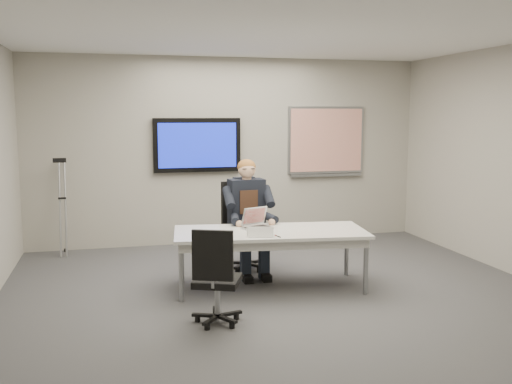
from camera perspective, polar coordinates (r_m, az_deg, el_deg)
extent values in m
cube|color=#3B3B3D|center=(6.08, 3.19, -11.01)|extent=(6.00, 6.00, 0.02)
cube|color=white|center=(5.82, 3.41, 16.09)|extent=(6.00, 6.00, 0.02)
cube|color=#A39F93|center=(8.68, -2.67, 4.11)|extent=(6.00, 0.02, 2.80)
cube|color=#A39F93|center=(3.08, 20.29, -3.20)|extent=(6.00, 0.02, 2.80)
cube|color=silver|center=(6.43, 1.44, -4.03)|extent=(2.23, 1.15, 0.04)
cube|color=#BABAB6|center=(6.44, 1.44, -4.65)|extent=(2.13, 1.05, 0.09)
cylinder|color=gray|center=(6.07, -7.48, -8.01)|extent=(0.05, 0.05, 0.62)
cylinder|color=gray|center=(6.38, 10.93, -7.32)|extent=(0.05, 0.05, 0.62)
cylinder|color=gray|center=(6.80, -7.45, -6.29)|extent=(0.05, 0.05, 0.62)
cylinder|color=gray|center=(7.07, 9.05, -5.77)|extent=(0.05, 0.05, 0.62)
cube|color=black|center=(8.54, -5.90, 4.69)|extent=(1.30, 0.08, 0.80)
cube|color=#0D1A97|center=(8.50, -5.86, 4.67)|extent=(1.16, 0.01, 0.66)
cube|color=gray|center=(9.09, 7.02, 5.17)|extent=(1.25, 0.04, 1.05)
cube|color=white|center=(9.07, 7.07, 5.17)|extent=(1.18, 0.01, 0.98)
cube|color=gray|center=(9.10, 7.04, 1.70)|extent=(1.18, 0.05, 0.04)
cylinder|color=gray|center=(7.26, -1.02, -5.45)|extent=(0.06, 0.06, 0.38)
cube|color=black|center=(7.21, -1.02, -3.98)|extent=(0.59, 0.59, 0.07)
cube|color=black|center=(7.36, -1.88, -1.00)|extent=(0.44, 0.16, 0.55)
cylinder|color=gray|center=(5.47, -3.87, -10.47)|extent=(0.05, 0.05, 0.32)
cube|color=black|center=(5.42, -3.88, -8.86)|extent=(0.53, 0.53, 0.06)
cube|color=black|center=(5.16, -4.36, -6.35)|extent=(0.36, 0.18, 0.46)
cube|color=black|center=(7.12, -0.97, -1.10)|extent=(0.45, 0.28, 0.60)
cube|color=#362116|center=(6.99, -0.73, -1.01)|extent=(0.23, 0.04, 0.29)
sphere|color=#E8B28E|center=(7.03, -0.92, 2.28)|extent=(0.22, 0.22, 0.22)
ellipsoid|color=brown|center=(7.05, -0.95, 2.54)|extent=(0.23, 0.23, 0.19)
cube|color=#BABABC|center=(6.52, 0.14, -3.61)|extent=(0.38, 0.33, 0.02)
cube|color=black|center=(6.51, 0.16, -3.54)|extent=(0.31, 0.25, 0.00)
cube|color=#BABABC|center=(6.64, -0.17, -2.41)|extent=(0.33, 0.19, 0.21)
cube|color=#B51713|center=(6.63, -0.16, -2.40)|extent=(0.29, 0.16, 0.18)
cylinder|color=black|center=(6.11, 2.18, -4.43)|extent=(0.04, 0.13, 0.01)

